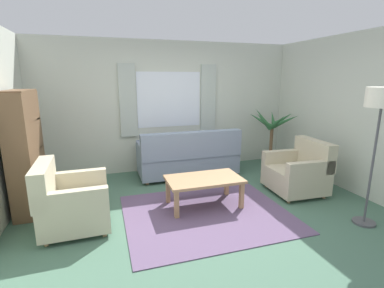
# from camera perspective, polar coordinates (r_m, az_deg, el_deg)

# --- Properties ---
(ground_plane) EXTENTS (6.24, 6.24, 0.00)m
(ground_plane) POSITION_cam_1_polar(r_m,az_deg,el_deg) (4.11, 2.97, -13.92)
(ground_plane) COLOR #476B56
(wall_back) EXTENTS (5.32, 0.12, 2.60)m
(wall_back) POSITION_cam_1_polar(r_m,az_deg,el_deg) (5.86, -4.75, 7.53)
(wall_back) COLOR beige
(wall_back) RESTS_ON ground_plane
(wall_right) EXTENTS (0.12, 4.40, 2.60)m
(wall_right) POSITION_cam_1_polar(r_m,az_deg,el_deg) (5.27, 31.47, 5.02)
(wall_right) COLOR beige
(wall_right) RESTS_ON ground_plane
(window_with_curtains) EXTENTS (1.98, 0.07, 1.40)m
(window_with_curtains) POSITION_cam_1_polar(r_m,az_deg,el_deg) (5.76, -4.58, 8.94)
(window_with_curtains) COLOR white
(area_rug) EXTENTS (2.27, 1.89, 0.01)m
(area_rug) POSITION_cam_1_polar(r_m,az_deg,el_deg) (4.11, 2.97, -13.84)
(area_rug) COLOR #604C6B
(area_rug) RESTS_ON ground_plane
(couch) EXTENTS (1.90, 0.82, 0.92)m
(couch) POSITION_cam_1_polar(r_m,az_deg,el_deg) (5.48, -0.72, -2.76)
(couch) COLOR gray
(couch) RESTS_ON ground_plane
(armchair_left) EXTENTS (0.84, 0.86, 0.88)m
(armchair_left) POSITION_cam_1_polar(r_m,az_deg,el_deg) (3.93, -23.52, -10.72)
(armchair_left) COLOR #BCB293
(armchair_left) RESTS_ON ground_plane
(armchair_right) EXTENTS (0.86, 0.88, 0.88)m
(armchair_right) POSITION_cam_1_polar(r_m,az_deg,el_deg) (5.03, 20.82, -5.29)
(armchair_right) COLOR #BCB293
(armchair_right) RESTS_ON ground_plane
(coffee_table) EXTENTS (1.10, 0.64, 0.44)m
(coffee_table) POSITION_cam_1_polar(r_m,az_deg,el_deg) (4.20, 2.45, -7.62)
(coffee_table) COLOR #A87F56
(coffee_table) RESTS_ON ground_plane
(potted_plant) EXTENTS (1.07, 1.08, 1.25)m
(potted_plant) POSITION_cam_1_polar(r_m,az_deg,el_deg) (6.25, 15.75, 0.62)
(potted_plant) COLOR #B7B2A8
(potted_plant) RESTS_ON ground_plane
(bookshelf) EXTENTS (0.30, 0.94, 1.72)m
(bookshelf) POSITION_cam_1_polar(r_m,az_deg,el_deg) (4.64, -30.07, -2.11)
(bookshelf) COLOR brown
(bookshelf) RESTS_ON ground_plane
(standing_lamp) EXTENTS (0.38, 0.38, 1.77)m
(standing_lamp) POSITION_cam_1_polar(r_m,az_deg,el_deg) (4.10, 33.99, 6.01)
(standing_lamp) COLOR #4C4C51
(standing_lamp) RESTS_ON ground_plane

